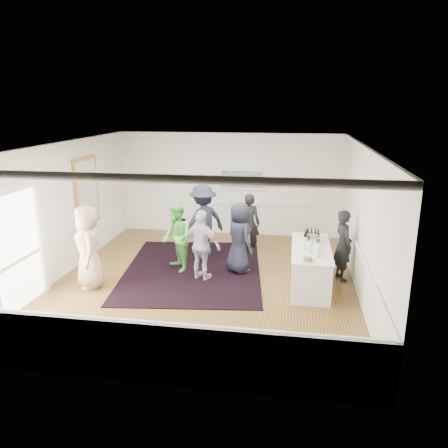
% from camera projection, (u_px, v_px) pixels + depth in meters
% --- Properties ---
extents(floor, '(8.00, 8.00, 0.00)m').
position_uv_depth(floor, '(205.00, 281.00, 10.37)').
color(floor, olive).
rests_on(floor, ground).
extents(ceiling, '(7.00, 8.00, 0.02)m').
position_uv_depth(ceiling, '(203.00, 145.00, 9.50)').
color(ceiling, white).
rests_on(ceiling, wall_back).
extents(wall_left, '(0.02, 8.00, 3.20)m').
position_uv_depth(wall_left, '(61.00, 210.00, 10.47)').
color(wall_left, white).
rests_on(wall_left, floor).
extents(wall_right, '(0.02, 8.00, 3.20)m').
position_uv_depth(wall_right, '(363.00, 222.00, 9.41)').
color(wall_right, white).
rests_on(wall_right, floor).
extents(wall_back, '(7.00, 0.02, 3.20)m').
position_uv_depth(wall_back, '(230.00, 184.00, 13.74)').
color(wall_back, white).
rests_on(wall_back, floor).
extents(wall_front, '(7.00, 0.02, 3.20)m').
position_uv_depth(wall_front, '(147.00, 286.00, 6.13)').
color(wall_front, white).
rests_on(wall_front, floor).
extents(wainscoting, '(7.00, 8.00, 1.00)m').
position_uv_depth(wainscoting, '(205.00, 261.00, 10.23)').
color(wainscoting, white).
rests_on(wainscoting, floor).
extents(mirror, '(0.05, 1.25, 1.85)m').
position_uv_depth(mirror, '(87.00, 191.00, 11.64)').
color(mirror, '#D48C3E').
rests_on(mirror, wall_left).
extents(doorway, '(0.10, 1.78, 2.56)m').
position_uv_depth(doorway, '(16.00, 241.00, 8.70)').
color(doorway, white).
rests_on(doorway, wall_left).
extents(landscape_painting, '(1.44, 0.06, 0.66)m').
position_uv_depth(landscape_painting, '(242.00, 179.00, 13.58)').
color(landscape_painting, white).
rests_on(landscape_painting, wall_back).
extents(area_rug, '(3.85, 4.76, 0.02)m').
position_uv_depth(area_rug, '(193.00, 269.00, 11.04)').
color(area_rug, black).
rests_on(area_rug, floor).
extents(serving_table, '(0.87, 2.29, 0.93)m').
position_uv_depth(serving_table, '(310.00, 266.00, 9.99)').
color(serving_table, silver).
rests_on(serving_table, floor).
extents(bartender, '(0.58, 0.72, 1.70)m').
position_uv_depth(bartender, '(343.00, 245.00, 10.26)').
color(bartender, black).
rests_on(bartender, floor).
extents(guest_tan, '(1.01, 1.11, 1.91)m').
position_uv_depth(guest_tan, '(88.00, 247.00, 9.80)').
color(guest_tan, tan).
rests_on(guest_tan, floor).
extents(guest_green, '(1.02, 1.07, 1.74)m').
position_uv_depth(guest_green, '(177.00, 237.00, 10.80)').
color(guest_green, '#57C14D').
rests_on(guest_green, floor).
extents(guest_lilac, '(1.07, 0.75, 1.69)m').
position_uv_depth(guest_lilac, '(202.00, 245.00, 10.26)').
color(guest_lilac, '#B2A9BD').
rests_on(guest_lilac, floor).
extents(guest_dark_a, '(1.45, 1.43, 2.01)m').
position_uv_depth(guest_dark_a, '(203.00, 222.00, 11.70)').
color(guest_dark_a, black).
rests_on(guest_dark_a, floor).
extents(guest_dark_b, '(0.64, 0.44, 1.69)m').
position_uv_depth(guest_dark_b, '(249.00, 223.00, 12.13)').
color(guest_dark_b, black).
rests_on(guest_dark_b, floor).
extents(guest_navy, '(0.98, 1.02, 1.77)m').
position_uv_depth(guest_navy, '(239.00, 238.00, 10.72)').
color(guest_navy, black).
rests_on(guest_navy, floor).
extents(wine_bottles, '(0.38, 0.27, 0.31)m').
position_uv_depth(wine_bottles, '(311.00, 234.00, 10.30)').
color(wine_bottles, black).
rests_on(wine_bottles, serving_table).
extents(juice_pitchers, '(0.40, 0.63, 0.24)m').
position_uv_depth(juice_pitchers, '(313.00, 247.00, 9.53)').
color(juice_pitchers, '#6FA139').
rests_on(juice_pitchers, serving_table).
extents(ice_bucket, '(0.26, 0.26, 0.25)m').
position_uv_depth(ice_bucket, '(312.00, 240.00, 9.99)').
color(ice_bucket, silver).
rests_on(ice_bucket, serving_table).
extents(nut_bowl, '(0.25, 0.25, 0.07)m').
position_uv_depth(nut_bowl, '(308.00, 259.00, 9.00)').
color(nut_bowl, white).
rests_on(nut_bowl, serving_table).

